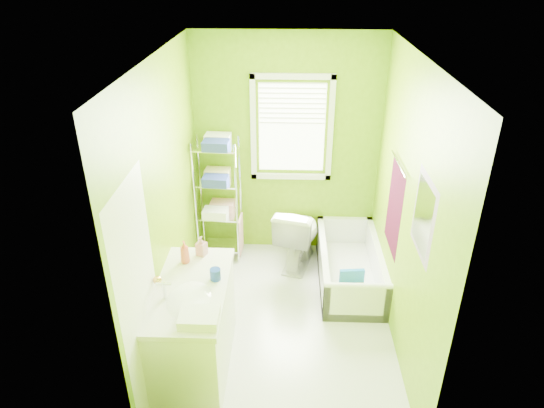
{
  "coord_description": "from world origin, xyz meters",
  "views": [
    {
      "loc": [
        0.03,
        -3.74,
        3.31
      ],
      "look_at": [
        -0.13,
        0.25,
        1.21
      ],
      "focal_mm": 32.0,
      "sensor_mm": 36.0,
      "label": 1
    }
  ],
  "objects_px": {
    "vanity": "(194,326)",
    "wire_shelf_unit": "(219,187)",
    "toilet": "(298,234)",
    "bathtub": "(349,272)"
  },
  "relations": [
    {
      "from": "toilet",
      "to": "vanity",
      "type": "xyz_separation_m",
      "value": [
        -0.91,
        -1.67,
        0.08
      ]
    },
    {
      "from": "vanity",
      "to": "wire_shelf_unit",
      "type": "distance_m",
      "value": 1.86
    },
    {
      "from": "wire_shelf_unit",
      "to": "toilet",
      "type": "bearing_deg",
      "value": -8.56
    },
    {
      "from": "toilet",
      "to": "vanity",
      "type": "distance_m",
      "value": 1.9
    },
    {
      "from": "toilet",
      "to": "vanity",
      "type": "bearing_deg",
      "value": 76.58
    },
    {
      "from": "bathtub",
      "to": "wire_shelf_unit",
      "type": "distance_m",
      "value": 1.75
    },
    {
      "from": "vanity",
      "to": "wire_shelf_unit",
      "type": "height_order",
      "value": "wire_shelf_unit"
    },
    {
      "from": "vanity",
      "to": "wire_shelf_unit",
      "type": "xyz_separation_m",
      "value": [
        -0.0,
        1.81,
        0.45
      ]
    },
    {
      "from": "vanity",
      "to": "wire_shelf_unit",
      "type": "bearing_deg",
      "value": 90.11
    },
    {
      "from": "bathtub",
      "to": "vanity",
      "type": "xyz_separation_m",
      "value": [
        -1.48,
        -1.3,
        0.32
      ]
    }
  ]
}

